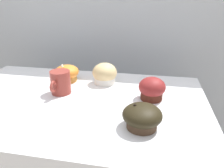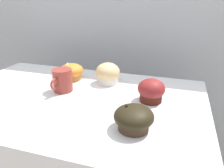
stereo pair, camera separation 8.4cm
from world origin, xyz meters
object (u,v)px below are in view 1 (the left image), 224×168
Objects in this scene: muffin_back_right at (67,73)px; coffee_cup at (60,82)px; muffin_front_center at (105,74)px; muffin_back_left at (142,117)px; muffin_front_left at (152,89)px.

coffee_cup is (0.03, -0.13, 0.01)m from muffin_back_right.
muffin_front_center is 0.20m from coffee_cup.
muffin_front_center reaches higher than muffin_back_left.
muffin_front_left is at bearing 2.13° from coffee_cup.
muffin_front_left is at bearing -30.39° from muffin_front_center.
coffee_cup reaches higher than muffin_back_right.
muffin_back_right is 1.09× the size of muffin_front_left.
coffee_cup reaches higher than muffin_back_left.
muffin_back_left is 0.48m from muffin_back_right.
muffin_back_right is at bearing 138.78° from muffin_back_left.
muffin_front_center is 1.07× the size of muffin_front_left.
muffin_front_center and coffee_cup have the same top height.
muffin_back_left is at bearing -59.92° from muffin_front_center.
muffin_front_left is 0.35m from coffee_cup.
coffee_cup is (-0.35, -0.01, 0.01)m from muffin_front_left.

